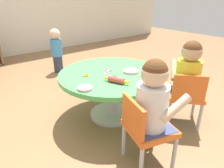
# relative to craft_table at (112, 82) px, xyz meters

# --- Properties ---
(ground_plane) EXTENTS (10.00, 10.00, 0.00)m
(ground_plane) POSITION_rel_craft_table_xyz_m (0.00, 0.00, -0.37)
(ground_plane) COLOR olive
(craft_table) EXTENTS (0.99, 0.99, 0.46)m
(craft_table) POSITION_rel_craft_table_xyz_m (0.00, 0.00, 0.00)
(craft_table) COLOR silver
(craft_table) RESTS_ON ground
(child_chair_left) EXTENTS (0.37, 0.37, 0.54)m
(child_chair_left) POSITION_rel_craft_table_xyz_m (-0.23, -0.64, -0.06)
(child_chair_left) COLOR #B7B7BC
(child_chair_left) RESTS_ON ground
(seated_child_left) EXTENTS (0.41, 0.36, 0.51)m
(seated_child_left) POSITION_rel_craft_table_xyz_m (-0.19, -0.65, 0.16)
(seated_child_left) COLOR #3F4772
(seated_child_left) RESTS_ON ground
(child_chair_right) EXTENTS (0.42, 0.42, 0.54)m
(child_chair_right) POSITION_rel_craft_table_xyz_m (0.42, -0.53, -0.06)
(child_chair_right) COLOR #B7B7BC
(child_chair_right) RESTS_ON ground
(seated_child_right) EXTENTS (0.44, 0.43, 0.51)m
(seated_child_right) POSITION_rel_craft_table_xyz_m (0.45, -0.51, 0.16)
(seated_child_right) COLOR #3F4772
(seated_child_right) RESTS_ON ground
(toddler_standing) EXTENTS (0.17, 0.17, 0.67)m
(toddler_standing) POSITION_rel_craft_table_xyz_m (0.14, 1.52, -0.01)
(toddler_standing) COLOR #33384C
(toddler_standing) RESTS_ON ground
(rolling_pin) EXTENTS (0.11, 0.22, 0.05)m
(rolling_pin) POSITION_rel_craft_table_xyz_m (-0.12, -0.20, 0.12)
(rolling_pin) COLOR #D83F3F
(rolling_pin) RESTS_ON craft_table
(craft_scissors) EXTENTS (0.14, 0.13, 0.01)m
(craft_scissors) POSITION_rel_craft_table_xyz_m (-0.01, 0.05, 0.10)
(craft_scissors) COLOR silver
(craft_scissors) RESTS_ON craft_table
(playdough_blob_0) EXTENTS (0.12, 0.12, 0.02)m
(playdough_blob_0) POSITION_rel_craft_table_xyz_m (-0.39, -0.15, 0.11)
(playdough_blob_0) COLOR pink
(playdough_blob_0) RESTS_ON craft_table
(playdough_blob_1) EXTENTS (0.14, 0.14, 0.02)m
(playdough_blob_1) POSITION_rel_craft_table_xyz_m (0.14, -0.11, 0.11)
(playdough_blob_1) COLOR pink
(playdough_blob_1) RESTS_ON craft_table
(cookie_cutter_0) EXTENTS (0.05, 0.05, 0.01)m
(cookie_cutter_0) POSITION_rel_craft_table_xyz_m (-0.23, 0.08, 0.10)
(cookie_cutter_0) COLOR orange
(cookie_cutter_0) RESTS_ON craft_table
(cookie_cutter_1) EXTENTS (0.06, 0.06, 0.01)m
(cookie_cutter_1) POSITION_rel_craft_table_xyz_m (-0.06, -0.10, 0.10)
(cookie_cutter_1) COLOR #4CB259
(cookie_cutter_1) RESTS_ON craft_table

